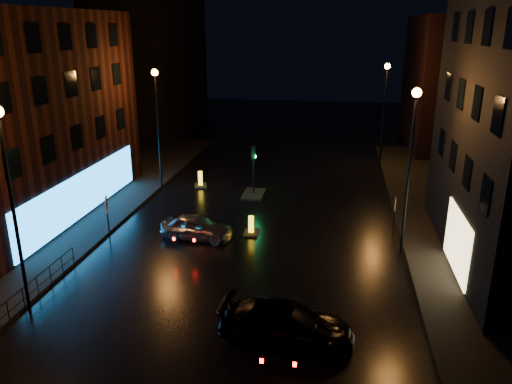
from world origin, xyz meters
TOP-DOWN VIEW (x-y plane):
  - ground at (0.00, 0.00)m, footprint 120.00×120.00m
  - pavement_left at (-14.00, 8.00)m, footprint 12.00×44.00m
  - building_far_left at (-16.00, 35.00)m, footprint 8.00×16.00m
  - building_far_right at (15.00, 32.00)m, footprint 8.00×14.00m
  - street_lamp_lnear at (-7.80, -2.00)m, footprint 0.44×0.44m
  - street_lamp_lfar at (-7.80, 14.00)m, footprint 0.44×0.44m
  - street_lamp_rnear at (7.80, 6.00)m, footprint 0.44×0.44m
  - street_lamp_rfar at (7.80, 22.00)m, footprint 0.44×0.44m
  - traffic_signal at (-1.20, 14.00)m, footprint 1.40×2.40m
  - guard_railing at (-8.00, -1.00)m, footprint 0.05×6.04m
  - silver_hatchback at (-3.01, 6.17)m, footprint 4.02×1.93m
  - dark_sedan at (2.81, -2.37)m, footprint 5.11×2.41m
  - bollard_near at (-0.20, 7.28)m, footprint 0.86×1.24m
  - bollard_far at (-5.30, 15.21)m, footprint 1.19×1.48m
  - road_sign_left at (-7.46, 4.83)m, footprint 0.28×0.61m
  - road_sign_right at (7.65, 8.74)m, footprint 0.11×0.49m

SIDE VIEW (x-z plane):
  - ground at x=0.00m, z-range 0.00..0.00m
  - pavement_left at x=-14.00m, z-range 0.00..0.15m
  - bollard_near at x=-0.20m, z-range -0.30..0.76m
  - bollard_far at x=-5.30m, z-range -0.32..0.81m
  - traffic_signal at x=-1.20m, z-range -1.22..2.23m
  - silver_hatchback at x=-3.01m, z-range 0.00..1.33m
  - dark_sedan at x=2.81m, z-range 0.00..1.44m
  - guard_railing at x=-8.00m, z-range 0.24..1.24m
  - road_sign_right at x=7.65m, z-range 0.51..2.54m
  - road_sign_left at x=-7.46m, z-range 0.65..3.26m
  - street_lamp_lnear at x=-7.80m, z-range 1.38..9.75m
  - street_lamp_lfar at x=-7.80m, z-range 1.38..9.75m
  - street_lamp_rnear at x=7.80m, z-range 1.38..9.75m
  - street_lamp_rfar at x=7.80m, z-range 1.38..9.75m
  - building_far_right at x=15.00m, z-range 0.00..12.00m
  - building_far_left at x=-16.00m, z-range 0.00..14.00m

